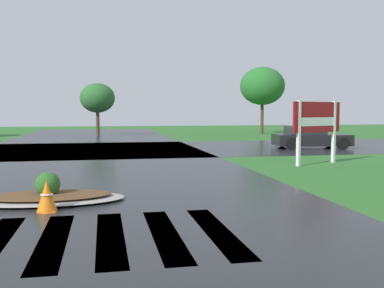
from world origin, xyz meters
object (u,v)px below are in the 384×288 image
car_blue_compact (310,138)px  traffic_cone (47,197)px  estate_billboard (317,121)px  median_island (48,196)px

car_blue_compact → traffic_cone: bearing=-125.3°
estate_billboard → traffic_cone: (-9.24, -6.54, -1.37)m
median_island → car_blue_compact: (12.49, 12.49, 0.46)m
car_blue_compact → estate_billboard: bearing=-107.0°
median_island → car_blue_compact: car_blue_compact is taller
estate_billboard → traffic_cone: bearing=11.1°
car_blue_compact → traffic_cone: 18.36m
estate_billboard → median_island: 10.94m
median_island → traffic_cone: bearing=-84.5°
estate_billboard → car_blue_compact: size_ratio=0.57×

